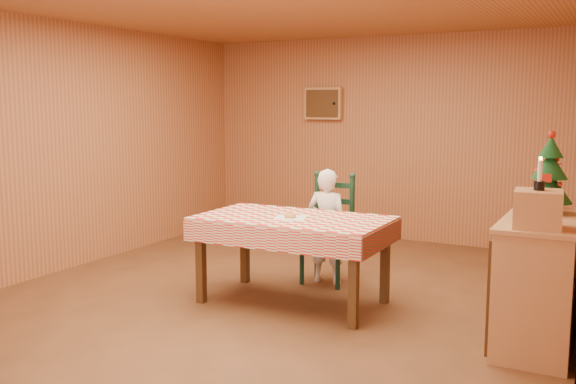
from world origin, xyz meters
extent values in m
plane|color=brown|center=(0.00, 0.00, 0.00)|extent=(6.00, 6.00, 0.00)
cube|color=#AF693F|center=(0.00, 3.00, 1.30)|extent=(5.00, 0.10, 2.60)
cube|color=#AF693F|center=(-2.50, 0.00, 1.30)|extent=(0.10, 6.00, 2.60)
cube|color=#B47643|center=(0.00, 0.00, 2.60)|extent=(5.00, 6.00, 0.10)
cube|color=tan|center=(-0.90, 2.94, 1.75)|extent=(0.52, 0.08, 0.42)
cube|color=#4E2F14|center=(-0.90, 2.90, 1.75)|extent=(0.46, 0.02, 0.36)
sphere|color=black|center=(-0.72, 2.88, 1.75)|extent=(0.04, 0.04, 0.04)
cube|color=#4E2F14|center=(0.17, -0.03, 0.72)|extent=(1.60, 0.90, 0.06)
cube|color=#4E2F14|center=(-0.55, -0.40, 0.34)|extent=(0.07, 0.07, 0.69)
cube|color=#4E2F14|center=(0.89, -0.40, 0.34)|extent=(0.07, 0.07, 0.69)
cube|color=#4E2F14|center=(-0.55, 0.34, 0.34)|extent=(0.07, 0.07, 0.69)
cube|color=#4E2F14|center=(0.89, 0.34, 0.34)|extent=(0.07, 0.07, 0.69)
cube|color=red|center=(0.17, -0.03, 0.76)|extent=(1.64, 0.94, 0.02)
cube|color=red|center=(0.17, -0.50, 0.66)|extent=(1.64, 0.02, 0.18)
cube|color=red|center=(0.17, 0.44, 0.66)|extent=(1.64, 0.02, 0.18)
cube|color=#315728|center=(-0.65, -0.03, 0.66)|extent=(0.02, 0.94, 0.18)
cube|color=#315728|center=(0.99, -0.03, 0.66)|extent=(0.02, 0.94, 0.18)
cube|color=black|center=(0.17, 0.70, 0.43)|extent=(0.44, 0.40, 0.04)
cylinder|color=black|center=(-0.02, 0.53, 0.21)|extent=(0.04, 0.04, 0.41)
cylinder|color=black|center=(0.36, 0.53, 0.21)|extent=(0.04, 0.04, 0.41)
cylinder|color=black|center=(-0.02, 0.87, 0.21)|extent=(0.04, 0.04, 0.41)
cylinder|color=black|center=(0.36, 0.87, 0.21)|extent=(0.04, 0.04, 0.41)
cylinder|color=black|center=(-0.02, 0.87, 0.75)|extent=(0.05, 0.05, 0.60)
sphere|color=black|center=(-0.02, 0.87, 1.05)|extent=(0.06, 0.06, 0.06)
cylinder|color=black|center=(0.36, 0.87, 0.75)|extent=(0.05, 0.05, 0.60)
sphere|color=black|center=(0.36, 0.87, 1.05)|extent=(0.06, 0.06, 0.06)
cube|color=black|center=(0.17, 0.87, 0.63)|extent=(0.38, 0.03, 0.05)
cube|color=black|center=(0.17, 0.87, 0.79)|extent=(0.38, 0.03, 0.05)
cube|color=black|center=(0.17, 0.87, 0.95)|extent=(0.38, 0.03, 0.05)
imported|color=white|center=(0.17, 0.70, 0.56)|extent=(0.41, 0.27, 1.12)
cube|color=white|center=(0.17, -0.08, 0.77)|extent=(0.33, 0.33, 0.00)
torus|color=#CE924A|center=(0.17, -0.08, 0.79)|extent=(0.11, 0.11, 0.04)
cube|color=tan|center=(2.20, -0.04, 0.45)|extent=(0.50, 1.20, 0.90)
cube|color=tan|center=(2.20, -0.04, 0.92)|extent=(0.54, 1.24, 0.03)
cube|color=#4E2F14|center=(1.94, -0.04, 0.45)|extent=(0.02, 1.20, 0.80)
cube|color=tan|center=(2.20, -0.44, 1.06)|extent=(0.33, 0.33, 0.25)
cylinder|color=#4E2F14|center=(2.20, 0.21, 0.97)|extent=(0.04, 0.04, 0.08)
cone|color=#0C3516|center=(2.20, 0.21, 1.13)|extent=(0.34, 0.34, 0.24)
cone|color=#0C3516|center=(2.20, 0.21, 1.29)|extent=(0.26, 0.26, 0.20)
cone|color=#0C3516|center=(2.20, 0.21, 1.43)|extent=(0.18, 0.18, 0.16)
sphere|color=#A01B0E|center=(2.20, 0.21, 1.52)|extent=(0.06, 0.06, 0.06)
cube|color=#A01B0E|center=(2.18, 0.06, 1.21)|extent=(0.10, 0.02, 0.06)
sphere|color=#A01B0E|center=(2.28, 0.15, 1.16)|extent=(0.04, 0.04, 0.04)
sphere|color=#A01B0E|center=(2.13, 0.26, 1.23)|extent=(0.04, 0.04, 0.04)
sphere|color=#A01B0E|center=(2.24, 0.30, 1.33)|extent=(0.04, 0.04, 0.04)
imported|color=#A01B0E|center=(2.15, 0.51, 1.12)|extent=(0.23, 0.23, 0.38)
cylinder|color=black|center=(2.20, -0.44, 1.21)|extent=(0.07, 0.07, 0.06)
cylinder|color=white|center=(2.20, -0.44, 1.31)|extent=(0.03, 0.03, 0.14)
sphere|color=orange|center=(2.20, -0.44, 1.39)|extent=(0.02, 0.02, 0.02)
cylinder|color=black|center=(2.26, 0.27, 0.18)|extent=(0.48, 0.48, 0.37)
camera|label=1|loc=(2.68, -4.92, 1.75)|focal=40.00mm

